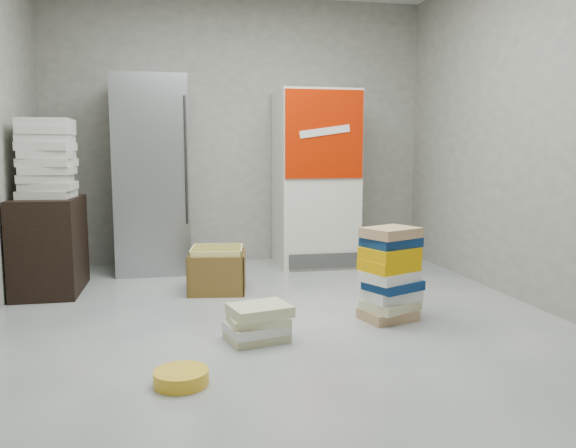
% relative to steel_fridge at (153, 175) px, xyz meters
% --- Properties ---
extents(ground, '(5.00, 5.00, 0.00)m').
position_rel_steel_fridge_xyz_m(ground, '(0.90, -2.13, -0.95)').
color(ground, beige).
rests_on(ground, ground).
extents(room_shell, '(4.04, 5.04, 2.82)m').
position_rel_steel_fridge_xyz_m(room_shell, '(0.90, -2.13, 0.85)').
color(room_shell, '#9F998F').
rests_on(room_shell, ground).
extents(steel_fridge, '(0.70, 0.72, 1.90)m').
position_rel_steel_fridge_xyz_m(steel_fridge, '(0.00, 0.00, 0.00)').
color(steel_fridge, '#A6A9AE').
rests_on(steel_fridge, ground).
extents(coke_cooler, '(0.80, 0.73, 1.80)m').
position_rel_steel_fridge_xyz_m(coke_cooler, '(1.65, -0.01, -0.05)').
color(coke_cooler, silver).
rests_on(coke_cooler, ground).
extents(wood_shelf, '(0.50, 0.80, 0.80)m').
position_rel_steel_fridge_xyz_m(wood_shelf, '(-0.83, -0.73, -0.55)').
color(wood_shelf, black).
rests_on(wood_shelf, ground).
extents(supply_box_stack, '(0.44, 0.44, 0.65)m').
position_rel_steel_fridge_xyz_m(supply_box_stack, '(-0.81, -0.73, 0.17)').
color(supply_box_stack, silver).
rests_on(supply_box_stack, wood_shelf).
extents(phonebook_stack_main, '(0.47, 0.43, 0.66)m').
position_rel_steel_fridge_xyz_m(phonebook_stack_main, '(1.68, -2.06, -0.62)').
color(phonebook_stack_main, tan).
rests_on(phonebook_stack_main, ground).
extents(phonebook_stack_side, '(0.44, 0.38, 0.23)m').
position_rel_steel_fridge_xyz_m(phonebook_stack_side, '(0.71, -2.31, -0.84)').
color(phonebook_stack_side, beige).
rests_on(phonebook_stack_side, ground).
extents(cardboard_box, '(0.53, 0.53, 0.38)m').
position_rel_steel_fridge_xyz_m(cardboard_box, '(0.55, -0.98, -0.79)').
color(cardboard_box, yellow).
rests_on(cardboard_box, ground).
extents(bucket_lid, '(0.29, 0.29, 0.08)m').
position_rel_steel_fridge_xyz_m(bucket_lid, '(0.23, -2.91, -0.91)').
color(bucket_lid, yellow).
rests_on(bucket_lid, ground).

